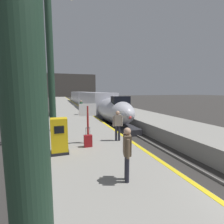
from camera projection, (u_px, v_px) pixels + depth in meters
platform_left at (68, 112)px, 26.03m from camera, size 4.80×110.00×1.05m
platform_right at (116, 110)px, 28.59m from camera, size 4.80×110.00×1.05m
platform_left_safety_stripe at (82, 108)px, 26.68m from camera, size 0.20×107.80×0.01m
rail_main_left at (86, 112)px, 29.72m from camera, size 0.08×110.00×0.12m
rail_main_right at (94, 112)px, 30.19m from camera, size 0.08×110.00×0.12m
highspeed_train_main at (88, 101)px, 31.20m from camera, size 2.92×39.09×3.60m
station_column_mid at (50, 43)px, 10.90m from camera, size 4.00×0.68×9.93m
passenger_near_edge at (118, 123)px, 9.15m from camera, size 0.56×0.30×1.69m
passenger_mid_platform at (127, 150)px, 5.00m from camera, size 0.32×0.55×1.69m
passenger_far_waiting at (81, 106)px, 19.27m from camera, size 0.38×0.50×1.69m
rolling_suitcase at (88, 141)px, 8.20m from camera, size 0.40×0.22×0.98m
ticket_machine_yellow at (59, 137)px, 7.27m from camera, size 0.76×0.62×1.60m
departure_info_board at (88, 115)px, 8.62m from camera, size 0.90×0.10×2.12m
terminus_back_wall at (66, 86)px, 99.13m from camera, size 36.00×2.00×14.00m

